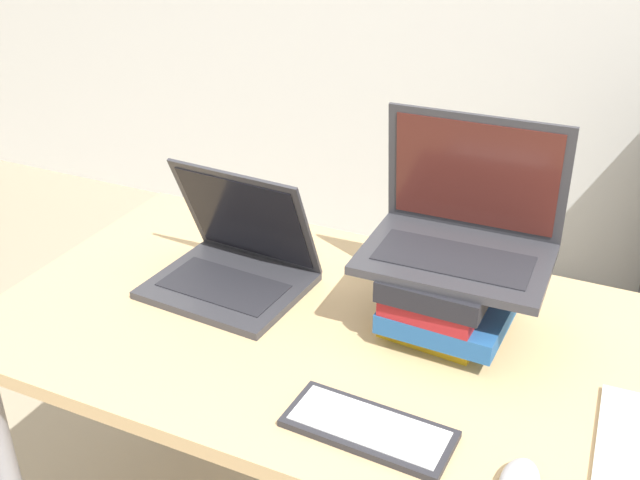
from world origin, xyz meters
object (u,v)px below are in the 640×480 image
(laptop_left, at_px, (234,263))
(laptop_on_books, at_px, (462,230))
(book_stack, at_px, (448,292))
(wireless_keyboard, at_px, (369,428))

(laptop_left, xyz_separation_m, laptop_on_books, (0.45, 0.06, 0.14))
(laptop_on_books, bearing_deg, book_stack, -107.98)
(wireless_keyboard, bearing_deg, book_stack, 85.52)
(book_stack, bearing_deg, wireless_keyboard, -94.48)
(book_stack, xyz_separation_m, laptop_on_books, (0.01, 0.02, 0.12))
(laptop_left, relative_size, wireless_keyboard, 1.18)
(laptop_left, distance_m, laptop_on_books, 0.47)
(laptop_left, height_order, laptop_on_books, laptop_on_books)
(laptop_left, bearing_deg, book_stack, 4.62)
(book_stack, height_order, wireless_keyboard, book_stack)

